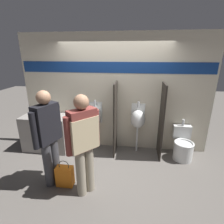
{
  "coord_description": "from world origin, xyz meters",
  "views": [
    {
      "loc": [
        0.48,
        -3.37,
        2.27
      ],
      "look_at": [
        0.0,
        0.17,
        1.05
      ],
      "focal_mm": 28.0,
      "sensor_mm": 36.0,
      "label": 1
    }
  ],
  "objects_px": {
    "sink_basin": "(48,112)",
    "person_with_lanyard": "(48,135)",
    "shopping_bag": "(65,176)",
    "urinal_far": "(138,119)",
    "urinal_near_counter": "(95,117)",
    "toilet": "(183,146)",
    "person_in_vest": "(83,140)",
    "cell_phone": "(56,118)"
  },
  "relations": [
    {
      "from": "urinal_far",
      "to": "person_with_lanyard",
      "type": "height_order",
      "value": "person_with_lanyard"
    },
    {
      "from": "sink_basin",
      "to": "urinal_near_counter",
      "type": "height_order",
      "value": "urinal_near_counter"
    },
    {
      "from": "person_with_lanyard",
      "to": "shopping_bag",
      "type": "distance_m",
      "value": 0.8
    },
    {
      "from": "cell_phone",
      "to": "urinal_far",
      "type": "bearing_deg",
      "value": 8.56
    },
    {
      "from": "urinal_near_counter",
      "to": "shopping_bag",
      "type": "relative_size",
      "value": 2.38
    },
    {
      "from": "toilet",
      "to": "person_in_vest",
      "type": "bearing_deg",
      "value": -145.59
    },
    {
      "from": "person_with_lanyard",
      "to": "shopping_bag",
      "type": "relative_size",
      "value": 3.39
    },
    {
      "from": "cell_phone",
      "to": "urinal_far",
      "type": "xyz_separation_m",
      "value": [
        1.84,
        0.28,
        -0.04
      ]
    },
    {
      "from": "cell_phone",
      "to": "urinal_near_counter",
      "type": "bearing_deg",
      "value": 18.56
    },
    {
      "from": "toilet",
      "to": "person_with_lanyard",
      "type": "height_order",
      "value": "person_with_lanyard"
    },
    {
      "from": "urinal_far",
      "to": "person_in_vest",
      "type": "relative_size",
      "value": 0.71
    },
    {
      "from": "cell_phone",
      "to": "toilet",
      "type": "xyz_separation_m",
      "value": [
        2.86,
        0.11,
        -0.58
      ]
    },
    {
      "from": "sink_basin",
      "to": "shopping_bag",
      "type": "distance_m",
      "value": 1.69
    },
    {
      "from": "shopping_bag",
      "to": "urinal_near_counter",
      "type": "bearing_deg",
      "value": 79.69
    },
    {
      "from": "urinal_far",
      "to": "person_in_vest",
      "type": "xyz_separation_m",
      "value": [
        -0.85,
        -1.45,
        0.17
      ]
    },
    {
      "from": "urinal_near_counter",
      "to": "shopping_bag",
      "type": "xyz_separation_m",
      "value": [
        -0.25,
        -1.35,
        -0.63
      ]
    },
    {
      "from": "toilet",
      "to": "shopping_bag",
      "type": "relative_size",
      "value": 1.66
    },
    {
      "from": "person_with_lanyard",
      "to": "toilet",
      "type": "bearing_deg",
      "value": -45.52
    },
    {
      "from": "sink_basin",
      "to": "cell_phone",
      "type": "height_order",
      "value": "sink_basin"
    },
    {
      "from": "sink_basin",
      "to": "shopping_bag",
      "type": "xyz_separation_m",
      "value": [
        0.86,
        -1.26,
        -0.73
      ]
    },
    {
      "from": "shopping_bag",
      "to": "cell_phone",
      "type": "bearing_deg",
      "value": 118.32
    },
    {
      "from": "urinal_near_counter",
      "to": "shopping_bag",
      "type": "distance_m",
      "value": 1.51
    },
    {
      "from": "toilet",
      "to": "cell_phone",
      "type": "bearing_deg",
      "value": -177.83
    },
    {
      "from": "toilet",
      "to": "urinal_far",
      "type": "bearing_deg",
      "value": 170.57
    },
    {
      "from": "cell_phone",
      "to": "shopping_bag",
      "type": "xyz_separation_m",
      "value": [
        0.58,
        -1.08,
        -0.67
      ]
    },
    {
      "from": "sink_basin",
      "to": "person_with_lanyard",
      "type": "relative_size",
      "value": 0.2
    },
    {
      "from": "person_in_vest",
      "to": "shopping_bag",
      "type": "bearing_deg",
      "value": 119.01
    },
    {
      "from": "urinal_near_counter",
      "to": "urinal_far",
      "type": "xyz_separation_m",
      "value": [
        1.02,
        0.0,
        0.0
      ]
    },
    {
      "from": "person_in_vest",
      "to": "shopping_bag",
      "type": "distance_m",
      "value": 0.91
    },
    {
      "from": "person_with_lanyard",
      "to": "sink_basin",
      "type": "bearing_deg",
      "value": 47.11
    },
    {
      "from": "urinal_far",
      "to": "shopping_bag",
      "type": "distance_m",
      "value": 1.96
    },
    {
      "from": "urinal_near_counter",
      "to": "toilet",
      "type": "relative_size",
      "value": 1.43
    },
    {
      "from": "person_in_vest",
      "to": "shopping_bag",
      "type": "relative_size",
      "value": 3.37
    },
    {
      "from": "sink_basin",
      "to": "person_in_vest",
      "type": "bearing_deg",
      "value": -47.04
    },
    {
      "from": "sink_basin",
      "to": "urinal_far",
      "type": "distance_m",
      "value": 2.12
    },
    {
      "from": "sink_basin",
      "to": "person_with_lanyard",
      "type": "xyz_separation_m",
      "value": [
        0.61,
        -1.21,
        0.02
      ]
    },
    {
      "from": "person_with_lanyard",
      "to": "shopping_bag",
      "type": "bearing_deg",
      "value": -81.92
    },
    {
      "from": "person_with_lanyard",
      "to": "person_in_vest",
      "type": "bearing_deg",
      "value": -82.56
    },
    {
      "from": "sink_basin",
      "to": "toilet",
      "type": "relative_size",
      "value": 0.4
    },
    {
      "from": "sink_basin",
      "to": "person_in_vest",
      "type": "height_order",
      "value": "person_in_vest"
    },
    {
      "from": "person_in_vest",
      "to": "person_with_lanyard",
      "type": "distance_m",
      "value": 0.68
    },
    {
      "from": "urinal_far",
      "to": "shopping_bag",
      "type": "bearing_deg",
      "value": -133.05
    }
  ]
}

